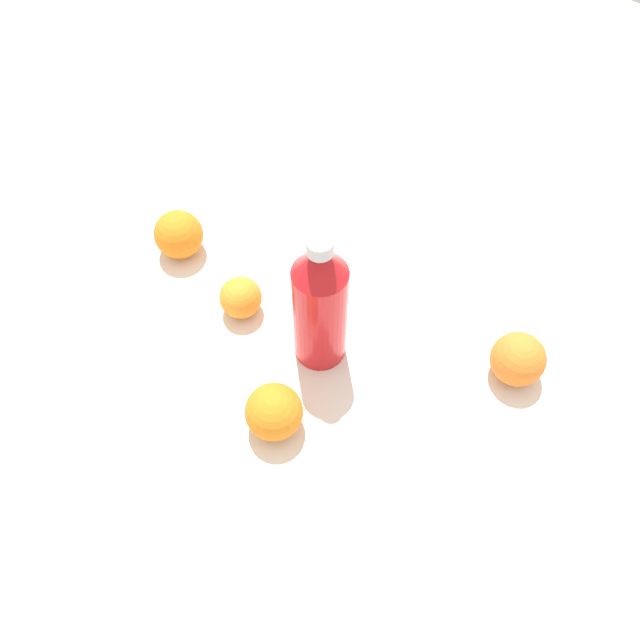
{
  "coord_description": "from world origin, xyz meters",
  "views": [
    {
      "loc": [
        0.39,
        0.27,
        0.86
      ],
      "look_at": [
        -0.02,
        -0.04,
        0.08
      ],
      "focal_mm": 36.75,
      "sensor_mm": 36.0,
      "label": 1
    }
  ],
  "objects": [
    {
      "name": "orange_3",
      "position": [
        -0.03,
        -0.34,
        0.04
      ],
      "size": [
        0.08,
        0.08,
        0.08
      ],
      "primitive_type": "sphere",
      "color": "orange",
      "rests_on": "ground_plane"
    },
    {
      "name": "ground_plane",
      "position": [
        0.0,
        0.0,
        0.0
      ],
      "size": [
        2.4,
        2.4,
        0.0
      ],
      "primitive_type": "plane",
      "color": "silver"
    },
    {
      "name": "orange_2",
      "position": [
        0.12,
        -0.01,
        0.04
      ],
      "size": [
        0.08,
        0.08,
        0.08
      ],
      "primitive_type": "sphere",
      "color": "orange",
      "rests_on": "ground_plane"
    },
    {
      "name": "orange_1",
      "position": [
        -0.16,
        0.21,
        0.04
      ],
      "size": [
        0.08,
        0.08,
        0.08
      ],
      "primitive_type": "sphere",
      "color": "orange",
      "rests_on": "ground_plane"
    },
    {
      "name": "orange_0",
      "position": [
        -0.0,
        -0.18,
        0.03
      ],
      "size": [
        0.07,
        0.07,
        0.07
      ],
      "primitive_type": "sphere",
      "color": "orange",
      "rests_on": "ground_plane"
    },
    {
      "name": "water_bottle",
      "position": [
        -0.02,
        -0.04,
        0.12
      ],
      "size": [
        0.08,
        0.08,
        0.25
      ],
      "rotation": [
        0.0,
        0.0,
        5.14
      ],
      "color": "red",
      "rests_on": "ground_plane"
    }
  ]
}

